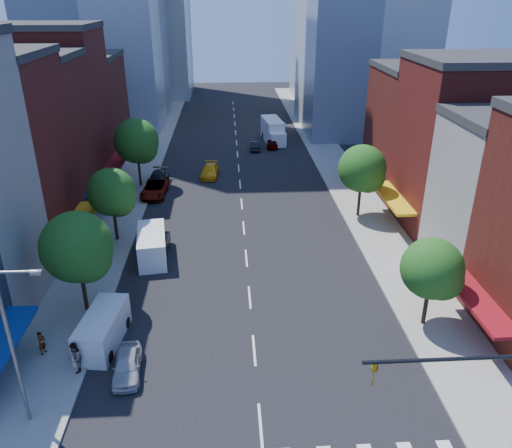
{
  "coord_description": "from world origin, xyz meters",
  "views": [
    {
      "loc": [
        -1.34,
        -18.98,
        20.29
      ],
      "look_at": [
        0.59,
        14.02,
        5.0
      ],
      "focal_mm": 35.0,
      "sensor_mm": 36.0,
      "label": 1
    }
  ],
  "objects_px": {
    "traffic_car_far": "(272,143)",
    "box_truck": "(273,131)",
    "parked_car_rear": "(158,179)",
    "cargo_van_near": "(102,330)",
    "parked_car_second": "(157,247)",
    "pedestrian_near": "(42,343)",
    "pedestrian_far": "(75,358)",
    "traffic_car_oncoming": "(255,145)",
    "taxi": "(210,171)",
    "parked_car_front": "(127,365)",
    "parked_car_third": "(154,189)",
    "cargo_van_far": "(152,246)"
  },
  "relations": [
    {
      "from": "traffic_car_far",
      "to": "box_truck",
      "type": "bearing_deg",
      "value": -90.51
    },
    {
      "from": "parked_car_rear",
      "to": "traffic_car_far",
      "type": "distance_m",
      "value": 20.97
    },
    {
      "from": "cargo_van_near",
      "to": "parked_car_second",
      "type": "bearing_deg",
      "value": 87.4
    },
    {
      "from": "pedestrian_near",
      "to": "pedestrian_far",
      "type": "bearing_deg",
      "value": -109.36
    },
    {
      "from": "traffic_car_oncoming",
      "to": "traffic_car_far",
      "type": "bearing_deg",
      "value": -153.92
    },
    {
      "from": "cargo_van_near",
      "to": "pedestrian_near",
      "type": "bearing_deg",
      "value": -158.96
    },
    {
      "from": "taxi",
      "to": "parked_car_front",
      "type": "bearing_deg",
      "value": -91.56
    },
    {
      "from": "traffic_car_far",
      "to": "parked_car_third",
      "type": "bearing_deg",
      "value": 56.93
    },
    {
      "from": "pedestrian_near",
      "to": "pedestrian_far",
      "type": "height_order",
      "value": "pedestrian_far"
    },
    {
      "from": "cargo_van_near",
      "to": "parked_car_front",
      "type": "bearing_deg",
      "value": -47.35
    },
    {
      "from": "traffic_car_far",
      "to": "box_truck",
      "type": "xyz_separation_m",
      "value": [
        0.39,
        3.47,
        0.87
      ]
    },
    {
      "from": "box_truck",
      "to": "pedestrian_near",
      "type": "relative_size",
      "value": 5.22
    },
    {
      "from": "cargo_van_near",
      "to": "pedestrian_far",
      "type": "xyz_separation_m",
      "value": [
        -0.98,
        -2.6,
        0.05
      ]
    },
    {
      "from": "parked_car_rear",
      "to": "parked_car_second",
      "type": "bearing_deg",
      "value": -81.48
    },
    {
      "from": "parked_car_second",
      "to": "cargo_van_far",
      "type": "bearing_deg",
      "value": -123.4
    },
    {
      "from": "traffic_car_oncoming",
      "to": "taxi",
      "type": "bearing_deg",
      "value": 65.04
    },
    {
      "from": "traffic_car_oncoming",
      "to": "pedestrian_far",
      "type": "relative_size",
      "value": 1.99
    },
    {
      "from": "parked_car_second",
      "to": "traffic_car_oncoming",
      "type": "xyz_separation_m",
      "value": [
        10.12,
        31.18,
        -0.16
      ]
    },
    {
      "from": "parked_car_rear",
      "to": "cargo_van_near",
      "type": "height_order",
      "value": "cargo_van_near"
    },
    {
      "from": "parked_car_front",
      "to": "traffic_car_far",
      "type": "bearing_deg",
      "value": 70.25
    },
    {
      "from": "parked_car_front",
      "to": "pedestrian_near",
      "type": "height_order",
      "value": "pedestrian_near"
    },
    {
      "from": "parked_car_second",
      "to": "box_truck",
      "type": "bearing_deg",
      "value": 70.2
    },
    {
      "from": "parked_car_third",
      "to": "pedestrian_near",
      "type": "xyz_separation_m",
      "value": [
        -3.47,
        -26.64,
        0.18
      ]
    },
    {
      "from": "parked_car_second",
      "to": "traffic_car_oncoming",
      "type": "height_order",
      "value": "parked_car_second"
    },
    {
      "from": "parked_car_front",
      "to": "parked_car_rear",
      "type": "xyz_separation_m",
      "value": [
        -2.0,
        31.76,
        0.12
      ]
    },
    {
      "from": "parked_car_second",
      "to": "pedestrian_near",
      "type": "distance_m",
      "value": 13.74
    },
    {
      "from": "cargo_van_far",
      "to": "pedestrian_far",
      "type": "bearing_deg",
      "value": -108.47
    },
    {
      "from": "parked_car_third",
      "to": "box_truck",
      "type": "relative_size",
      "value": 0.66
    },
    {
      "from": "parked_car_second",
      "to": "cargo_van_far",
      "type": "relative_size",
      "value": 0.84
    },
    {
      "from": "parked_car_second",
      "to": "parked_car_rear",
      "type": "relative_size",
      "value": 0.92
    },
    {
      "from": "parked_car_third",
      "to": "traffic_car_oncoming",
      "type": "distance_m",
      "value": 20.99
    },
    {
      "from": "parked_car_rear",
      "to": "parked_car_front",
      "type": "bearing_deg",
      "value": -84.52
    },
    {
      "from": "pedestrian_near",
      "to": "cargo_van_near",
      "type": "bearing_deg",
      "value": -60.11
    },
    {
      "from": "pedestrian_near",
      "to": "box_truck",
      "type": "bearing_deg",
      "value": -4.99
    },
    {
      "from": "traffic_car_oncoming",
      "to": "pedestrian_near",
      "type": "bearing_deg",
      "value": 74.78
    },
    {
      "from": "parked_car_front",
      "to": "parked_car_second",
      "type": "xyz_separation_m",
      "value": [
        0.0,
        14.58,
        0.15
      ]
    },
    {
      "from": "parked_car_front",
      "to": "cargo_van_far",
      "type": "distance_m",
      "value": 14.07
    },
    {
      "from": "taxi",
      "to": "pedestrian_far",
      "type": "xyz_separation_m",
      "value": [
        -6.91,
        -34.49,
        0.44
      ]
    },
    {
      "from": "cargo_van_near",
      "to": "cargo_van_far",
      "type": "distance_m",
      "value": 11.35
    },
    {
      "from": "parked_car_front",
      "to": "box_truck",
      "type": "distance_m",
      "value": 51.9
    },
    {
      "from": "parked_car_third",
      "to": "parked_car_second",
      "type": "bearing_deg",
      "value": -78.62
    },
    {
      "from": "parked_car_rear",
      "to": "traffic_car_oncoming",
      "type": "height_order",
      "value": "parked_car_rear"
    },
    {
      "from": "parked_car_front",
      "to": "parked_car_second",
      "type": "relative_size",
      "value": 0.79
    },
    {
      "from": "taxi",
      "to": "pedestrian_far",
      "type": "distance_m",
      "value": 35.18
    },
    {
      "from": "box_truck",
      "to": "parked_car_front",
      "type": "bearing_deg",
      "value": -111.26
    },
    {
      "from": "cargo_van_far",
      "to": "box_truck",
      "type": "height_order",
      "value": "box_truck"
    },
    {
      "from": "parked_car_second",
      "to": "cargo_van_far",
      "type": "xyz_separation_m",
      "value": [
        -0.35,
        -0.52,
        0.37
      ]
    },
    {
      "from": "parked_car_front",
      "to": "pedestrian_near",
      "type": "relative_size",
      "value": 2.44
    },
    {
      "from": "cargo_van_near",
      "to": "traffic_car_far",
      "type": "relative_size",
      "value": 1.37
    },
    {
      "from": "parked_car_rear",
      "to": "cargo_van_far",
      "type": "xyz_separation_m",
      "value": [
        1.65,
        -17.7,
        0.41
      ]
    }
  ]
}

